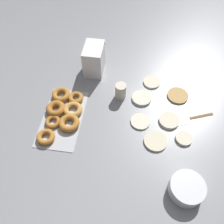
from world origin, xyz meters
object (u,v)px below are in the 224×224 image
pancake_4 (140,121)px  pancake_0 (142,98)px  container_stack (94,59)px  donut_tray (63,113)px  pancake_1 (178,96)px  pancake_6 (184,138)px  batter_bowl (187,188)px  pancake_5 (152,82)px  pancake_3 (169,120)px  paper_cup (121,91)px  pancake_2 (155,141)px  spatula (184,119)px

pancake_4 → pancake_0: bearing=-178.3°
pancake_0 → container_stack: (-0.19, -0.30, 0.08)m
donut_tray → container_stack: container_stack is taller
pancake_1 → pancake_6: size_ratio=1.40×
batter_bowl → pancake_0: bearing=-155.2°
pancake_1 → pancake_4: (0.21, -0.20, -0.00)m
pancake_5 → donut_tray: donut_tray is taller
pancake_4 → pancake_3: bearing=99.9°
pancake_4 → paper_cup: 0.21m
pancake_1 → pancake_2: same height
pancake_3 → pancake_6: (0.10, 0.07, -0.00)m
pancake_6 → batter_bowl: bearing=-0.7°
pancake_4 → pancake_6: bearing=72.6°
pancake_2 → pancake_3: (-0.13, 0.07, 0.00)m
pancake_1 → pancake_2: (0.31, -0.11, 0.00)m
pancake_1 → spatula: (0.16, 0.03, -0.00)m
pancake_2 → pancake_1: bearing=159.8°
pancake_3 → pancake_5: (-0.26, -0.10, -0.00)m
donut_tray → container_stack: size_ratio=2.22×
pancake_6 → pancake_5: bearing=-153.6°
paper_cup → pancake_5: bearing=127.1°
pancake_1 → donut_tray: 0.65m
pancake_5 → donut_tray: 0.55m
pancake_3 → batter_bowl: (0.36, 0.07, 0.03)m
pancake_3 → pancake_5: 0.28m
pancake_1 → batter_bowl: (0.54, 0.02, 0.03)m
pancake_4 → spatula: 0.23m
pancake_1 → pancake_2: size_ratio=1.02×
pancake_2 → batter_bowl: bearing=31.2°
pancake_3 → container_stack: size_ratio=0.62×
pancake_6 → batter_bowl: 0.26m
pancake_4 → paper_cup: paper_cup is taller
pancake_4 → donut_tray: 0.42m
container_stack → spatula: (0.30, 0.54, -0.08)m
pancake_3 → paper_cup: paper_cup is taller
pancake_4 → batter_bowl: (0.33, 0.22, 0.03)m
donut_tray → spatula: 0.65m
pancake_1 → batter_bowl: size_ratio=0.78×
pancake_1 → container_stack: container_stack is taller
pancake_3 → pancake_5: bearing=-158.5°
pancake_1 → spatula: bearing=11.2°
paper_cup → donut_tray: bearing=-59.5°
pancake_0 → spatula: bearing=65.1°
donut_tray → pancake_3: bearing=94.1°
pancake_1 → pancake_6: pancake_6 is taller
pancake_3 → donut_tray: 0.57m
donut_tray → paper_cup: bearing=120.5°
batter_bowl → paper_cup: (-0.49, -0.35, 0.01)m
pancake_6 → pancake_3: bearing=-142.4°
pancake_4 → pancake_2: bearing=38.1°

